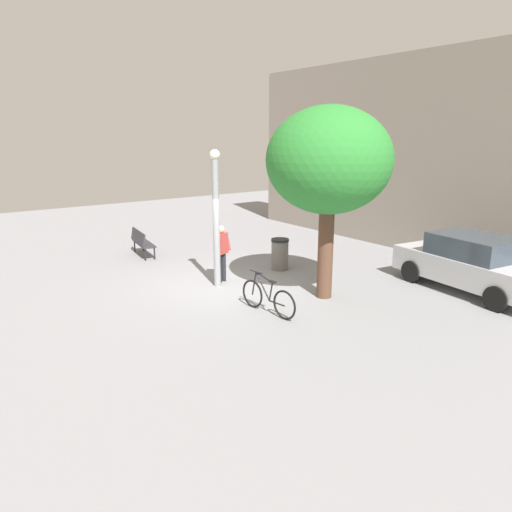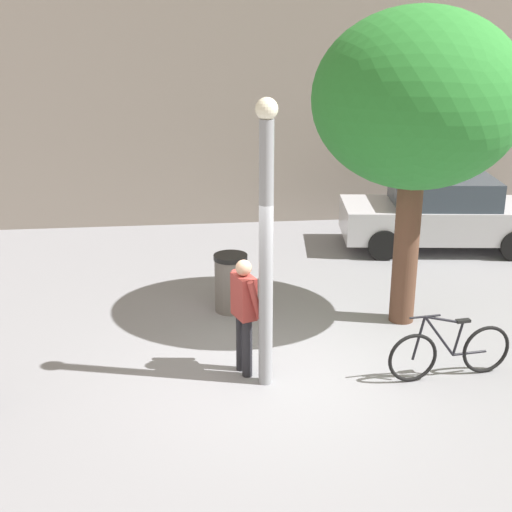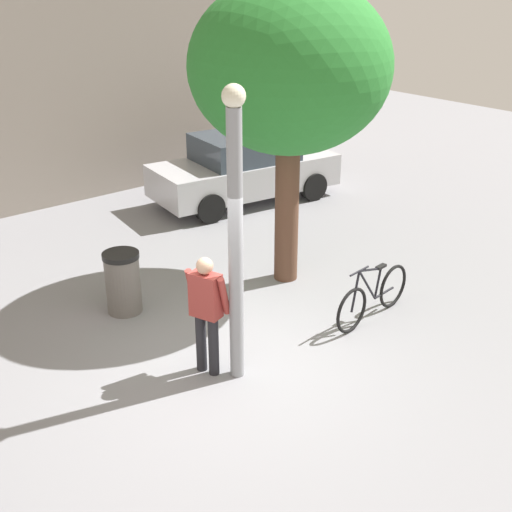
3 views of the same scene
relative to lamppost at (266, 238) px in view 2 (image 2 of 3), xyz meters
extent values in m
plane|color=gray|center=(0.17, 0.25, -2.06)|extent=(36.00, 36.00, 0.00)
cube|color=gray|center=(0.17, 8.84, 1.42)|extent=(15.91, 2.00, 6.97)
cylinder|color=gray|center=(0.00, 0.00, -0.28)|extent=(0.19, 0.19, 3.55)
sphere|color=#F2EACC|center=(0.00, 0.00, 1.61)|extent=(0.28, 0.28, 0.28)
cylinder|color=#232328|center=(-0.29, 0.40, -1.64)|extent=(0.14, 0.14, 0.85)
cylinder|color=#232328|center=(-0.23, 0.21, -1.64)|extent=(0.14, 0.14, 0.85)
cube|color=#9E3833|center=(-0.26, 0.30, -0.91)|extent=(0.34, 0.45, 0.60)
sphere|color=tan|center=(-0.26, 0.30, -0.50)|extent=(0.22, 0.22, 0.22)
cylinder|color=#9E3833|center=(-0.30, 0.56, -0.88)|extent=(0.25, 0.16, 0.55)
cylinder|color=#9E3833|center=(-0.13, 0.08, -0.88)|extent=(0.25, 0.16, 0.55)
cylinder|color=brown|center=(2.47, 1.79, -0.82)|extent=(0.40, 0.40, 2.47)
ellipsoid|color=#297C2E|center=(2.47, 1.79, 1.51)|extent=(3.14, 3.14, 2.67)
torus|color=black|center=(1.98, -0.20, -1.71)|extent=(0.71, 0.13, 0.71)
torus|color=black|center=(3.07, -0.07, -1.71)|extent=(0.71, 0.13, 0.71)
cylinder|color=black|center=(2.34, -0.15, -1.42)|extent=(0.50, 0.10, 0.64)
cylinder|color=black|center=(2.39, -0.15, -1.19)|extent=(0.58, 0.10, 0.18)
cylinder|color=black|center=(2.63, -0.12, -1.50)|extent=(0.14, 0.05, 0.48)
cylinder|color=black|center=(2.83, -0.10, -1.73)|extent=(0.50, 0.10, 0.04)
cylinder|color=black|center=(2.05, -0.19, -1.42)|extent=(0.17, 0.06, 0.63)
cube|color=black|center=(2.68, -0.11, -1.23)|extent=(0.21, 0.10, 0.04)
cylinder|color=black|center=(2.11, -0.18, -1.11)|extent=(0.44, 0.08, 0.03)
cube|color=#B7B7BC|center=(4.47, 5.42, -1.44)|extent=(4.38, 2.21, 0.70)
cube|color=#333D47|center=(4.47, 5.42, -0.81)|extent=(2.28, 1.81, 0.60)
cylinder|color=black|center=(5.91, 6.05, -1.74)|extent=(0.66, 0.30, 0.64)
cylinder|color=black|center=(3.23, 6.38, -1.74)|extent=(0.66, 0.30, 0.64)
cylinder|color=black|center=(3.04, 4.79, -1.74)|extent=(0.66, 0.30, 0.64)
cylinder|color=#66605B|center=(-0.28, 2.51, -1.60)|extent=(0.54, 0.54, 0.92)
cylinder|color=black|center=(-0.28, 2.51, -1.11)|extent=(0.57, 0.57, 0.08)
camera|label=1|loc=(11.02, -6.69, 2.15)|focal=33.12mm
camera|label=2|loc=(-1.04, -8.22, 2.60)|focal=48.13mm
camera|label=3|loc=(-4.57, -5.91, 2.99)|focal=46.63mm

